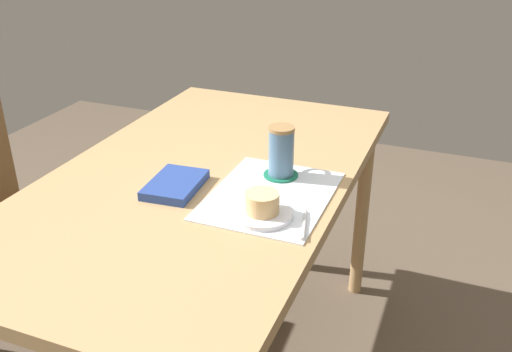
% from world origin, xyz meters
% --- Properties ---
extents(dining_table, '(1.38, 0.79, 0.76)m').
position_xyz_m(dining_table, '(0.00, 0.00, 0.68)').
color(dining_table, tan).
rests_on(dining_table, ground_plane).
extents(wooden_chair, '(0.44, 0.44, 0.86)m').
position_xyz_m(wooden_chair, '(-0.02, 0.75, 0.48)').
color(wooden_chair, brown).
rests_on(wooden_chair, ground_plane).
extents(placemat, '(0.38, 0.30, 0.00)m').
position_xyz_m(placemat, '(-0.05, -0.22, 0.76)').
color(placemat, white).
rests_on(placemat, dining_table).
extents(pastry_plate, '(0.15, 0.15, 0.01)m').
position_xyz_m(pastry_plate, '(-0.16, -0.24, 0.77)').
color(pastry_plate, white).
rests_on(pastry_plate, placemat).
extents(pastry, '(0.08, 0.08, 0.05)m').
position_xyz_m(pastry, '(-0.16, -0.24, 0.80)').
color(pastry, '#E5BC7F').
rests_on(pastry, pastry_plate).
extents(coffee_coaster, '(0.09, 0.09, 0.00)m').
position_xyz_m(coffee_coaster, '(0.06, -0.21, 0.76)').
color(coffee_coaster, '#196B4C').
rests_on(coffee_coaster, placemat).
extents(coffee_mug, '(0.10, 0.07, 0.14)m').
position_xyz_m(coffee_mug, '(0.06, -0.21, 0.83)').
color(coffee_mug, slate).
rests_on(coffee_mug, coffee_coaster).
extents(teaspoon, '(0.13, 0.04, 0.01)m').
position_xyz_m(teaspoon, '(-0.17, -0.35, 0.77)').
color(teaspoon, silver).
rests_on(teaspoon, placemat).
extents(small_book, '(0.19, 0.14, 0.02)m').
position_xyz_m(small_book, '(-0.11, 0.02, 0.77)').
color(small_book, navy).
rests_on(small_book, dining_table).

